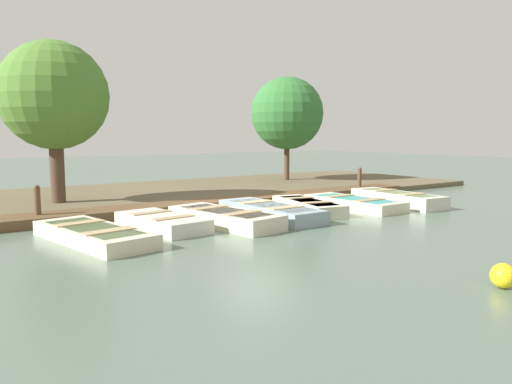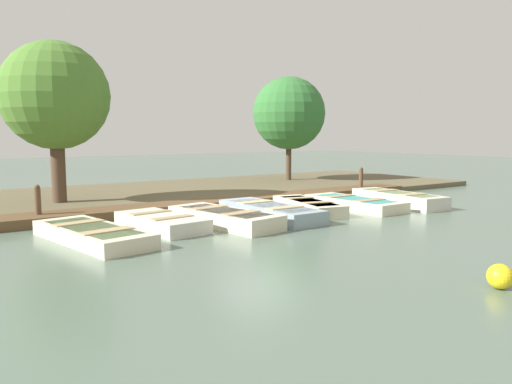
# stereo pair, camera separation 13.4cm
# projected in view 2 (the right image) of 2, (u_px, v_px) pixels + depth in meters

# --- Properties ---
(ground_plane) EXTENTS (80.00, 80.00, 0.00)m
(ground_plane) POSITION_uv_depth(u_px,v_px,m) (260.00, 212.00, 14.70)
(ground_plane) COLOR #566B5B
(shore_bank) EXTENTS (8.00, 24.00, 0.19)m
(shore_bank) POSITION_uv_depth(u_px,v_px,m) (183.00, 192.00, 18.77)
(shore_bank) COLOR brown
(shore_bank) RESTS_ON ground_plane
(dock_walkway) EXTENTS (1.21, 14.83, 0.26)m
(dock_walkway) POSITION_uv_depth(u_px,v_px,m) (233.00, 202.00, 15.86)
(dock_walkway) COLOR brown
(dock_walkway) RESTS_ON ground_plane
(rowboat_0) EXTENTS (3.54, 1.78, 0.34)m
(rowboat_0) POSITION_uv_depth(u_px,v_px,m) (92.00, 234.00, 10.63)
(rowboat_0) COLOR beige
(rowboat_0) RESTS_ON ground_plane
(rowboat_1) EXTENTS (2.75, 1.47, 0.36)m
(rowboat_1) POSITION_uv_depth(u_px,v_px,m) (161.00, 222.00, 12.02)
(rowboat_1) COLOR beige
(rowboat_1) RESTS_ON ground_plane
(rowboat_2) EXTENTS (3.37, 1.68, 0.41)m
(rowboat_2) POSITION_uv_depth(u_px,v_px,m) (224.00, 217.00, 12.50)
(rowboat_2) COLOR beige
(rowboat_2) RESTS_ON ground_plane
(rowboat_3) EXTENTS (3.48, 1.17, 0.40)m
(rowboat_3) POSITION_uv_depth(u_px,v_px,m) (270.00, 211.00, 13.54)
(rowboat_3) COLOR #8C9EA8
(rowboat_3) RESTS_ON ground_plane
(rowboat_4) EXTENTS (3.04, 1.54, 0.37)m
(rowboat_4) POSITION_uv_depth(u_px,v_px,m) (308.00, 206.00, 14.61)
(rowboat_4) COLOR beige
(rowboat_4) RESTS_ON ground_plane
(rowboat_5) EXTENTS (3.26, 1.28, 0.34)m
(rowboat_5) POSITION_uv_depth(u_px,v_px,m) (354.00, 203.00, 15.38)
(rowboat_5) COLOR beige
(rowboat_5) RESTS_ON ground_plane
(rowboat_6) EXTENTS (3.41, 1.38, 0.44)m
(rowboat_6) POSITION_uv_depth(u_px,v_px,m) (398.00, 199.00, 16.04)
(rowboat_6) COLOR beige
(rowboat_6) RESTS_ON ground_plane
(mooring_post_near) EXTENTS (0.16, 0.16, 1.02)m
(mooring_post_near) POSITION_uv_depth(u_px,v_px,m) (38.00, 204.00, 12.59)
(mooring_post_near) COLOR brown
(mooring_post_near) RESTS_ON ground_plane
(mooring_post_far) EXTENTS (0.16, 0.16, 1.02)m
(mooring_post_far) POSITION_uv_depth(u_px,v_px,m) (361.00, 180.00, 19.15)
(mooring_post_far) COLOR brown
(mooring_post_far) RESTS_ON ground_plane
(buoy) EXTENTS (0.38, 0.38, 0.38)m
(buoy) POSITION_uv_depth(u_px,v_px,m) (500.00, 276.00, 7.37)
(buoy) COLOR yellow
(buoy) RESTS_ON ground_plane
(park_tree_far_left) EXTENTS (3.25, 3.25, 5.06)m
(park_tree_far_left) POSITION_uv_depth(u_px,v_px,m) (55.00, 96.00, 15.00)
(park_tree_far_left) COLOR #4C3828
(park_tree_far_left) RESTS_ON ground_plane
(park_tree_left) EXTENTS (3.28, 3.28, 4.86)m
(park_tree_left) POSITION_uv_depth(u_px,v_px,m) (289.00, 113.00, 22.56)
(park_tree_left) COLOR #4C3828
(park_tree_left) RESTS_ON ground_plane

